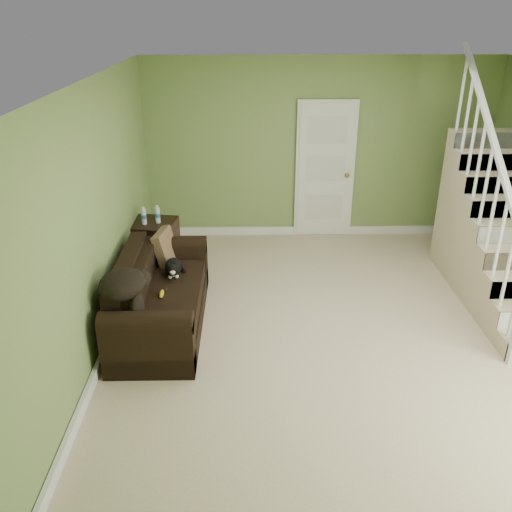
{
  "coord_description": "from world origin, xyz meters",
  "views": [
    {
      "loc": [
        -1.03,
        -4.98,
        3.2
      ],
      "look_at": [
        -0.95,
        0.12,
        0.83
      ],
      "focal_mm": 38.0,
      "sensor_mm": 36.0,
      "label": 1
    }
  ],
  "objects_px": {
    "banana": "(162,294)",
    "cat": "(173,268)",
    "side_table": "(154,245)",
    "sofa": "(158,300)"
  },
  "relations": [
    {
      "from": "side_table",
      "to": "cat",
      "type": "bearing_deg",
      "value": -69.77
    },
    {
      "from": "side_table",
      "to": "cat",
      "type": "height_order",
      "value": "side_table"
    },
    {
      "from": "cat",
      "to": "banana",
      "type": "distance_m",
      "value": 0.49
    },
    {
      "from": "side_table",
      "to": "banana",
      "type": "height_order",
      "value": "side_table"
    },
    {
      "from": "sofa",
      "to": "banana",
      "type": "distance_m",
      "value": 0.21
    },
    {
      "from": "sofa",
      "to": "cat",
      "type": "relative_size",
      "value": 3.99
    },
    {
      "from": "banana",
      "to": "cat",
      "type": "bearing_deg",
      "value": 81.42
    },
    {
      "from": "cat",
      "to": "banana",
      "type": "height_order",
      "value": "cat"
    },
    {
      "from": "side_table",
      "to": "banana",
      "type": "distance_m",
      "value": 1.56
    },
    {
      "from": "cat",
      "to": "banana",
      "type": "relative_size",
      "value": 3.05
    }
  ]
}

